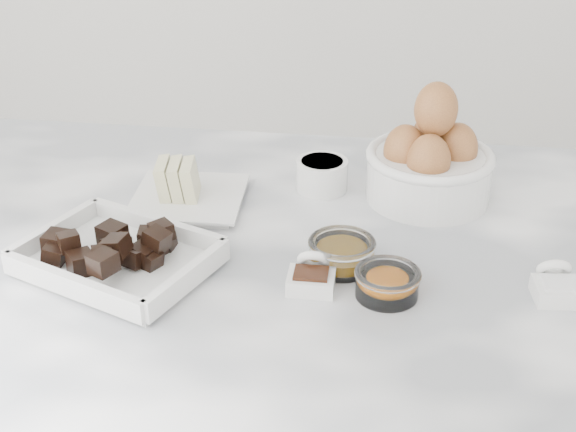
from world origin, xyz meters
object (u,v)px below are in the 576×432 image
(zest_bowl, at_px, (387,282))
(sugar_ramekin, at_px, (322,173))
(egg_bowl, at_px, (430,162))
(vanilla_spoon, at_px, (312,276))
(salt_spoon, at_px, (557,285))
(chocolate_dish, at_px, (117,252))
(butter_plate, at_px, (186,191))
(honey_bowl, at_px, (342,253))

(zest_bowl, bearing_deg, sugar_ramekin, 111.17)
(egg_bowl, height_order, vanilla_spoon, egg_bowl)
(egg_bowl, distance_m, salt_spoon, 0.28)
(egg_bowl, bearing_deg, chocolate_dish, -147.27)
(egg_bowl, bearing_deg, zest_bowl, -100.98)
(sugar_ramekin, distance_m, vanilla_spoon, 0.27)
(sugar_ramekin, bearing_deg, butter_plate, -158.40)
(sugar_ramekin, height_order, egg_bowl, egg_bowl)
(butter_plate, relative_size, sugar_ramekin, 2.11)
(sugar_ramekin, relative_size, honey_bowl, 0.90)
(honey_bowl, distance_m, vanilla_spoon, 0.06)
(vanilla_spoon, distance_m, salt_spoon, 0.29)
(honey_bowl, bearing_deg, egg_bowl, 61.81)
(chocolate_dish, relative_size, sugar_ramekin, 3.58)
(chocolate_dish, bearing_deg, vanilla_spoon, -1.43)
(egg_bowl, xyz_separation_m, honey_bowl, (-0.11, -0.21, -0.04))
(honey_bowl, bearing_deg, butter_plate, 149.46)
(butter_plate, distance_m, zest_bowl, 0.35)
(chocolate_dish, distance_m, butter_plate, 0.19)
(sugar_ramekin, bearing_deg, honey_bowl, -77.69)
(sugar_ramekin, relative_size, vanilla_spoon, 1.12)
(vanilla_spoon, xyz_separation_m, salt_spoon, (0.29, 0.02, 0.00))
(sugar_ramekin, relative_size, zest_bowl, 0.97)
(butter_plate, height_order, vanilla_spoon, butter_plate)
(honey_bowl, bearing_deg, salt_spoon, -6.92)
(sugar_ramekin, relative_size, salt_spoon, 1.04)
(honey_bowl, bearing_deg, chocolate_dish, -170.96)
(chocolate_dish, distance_m, salt_spoon, 0.54)
(egg_bowl, relative_size, vanilla_spoon, 2.69)
(chocolate_dish, xyz_separation_m, vanilla_spoon, (0.25, -0.01, -0.01))
(egg_bowl, bearing_deg, honey_bowl, -118.19)
(zest_bowl, xyz_separation_m, salt_spoon, (0.20, 0.03, -0.00))
(chocolate_dish, distance_m, zest_bowl, 0.34)
(chocolate_dish, height_order, zest_bowl, chocolate_dish)
(zest_bowl, distance_m, salt_spoon, 0.20)
(butter_plate, relative_size, honey_bowl, 1.90)
(salt_spoon, bearing_deg, vanilla_spoon, -176.31)
(zest_bowl, distance_m, vanilla_spoon, 0.09)
(chocolate_dish, relative_size, salt_spoon, 3.71)
(egg_bowl, bearing_deg, butter_plate, -169.19)
(chocolate_dish, xyz_separation_m, honey_bowl, (0.28, 0.04, -0.00))
(sugar_ramekin, xyz_separation_m, vanilla_spoon, (0.01, -0.26, -0.01))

